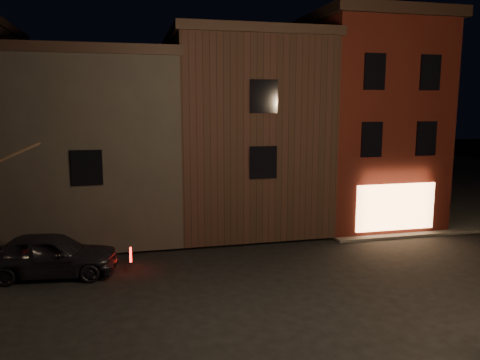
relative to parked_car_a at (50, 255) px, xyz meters
name	(u,v)px	position (x,y,z in m)	size (l,w,h in m)	color
ground	(265,298)	(7.02, -3.67, -0.81)	(120.00, 120.00, 0.00)	black
sidewalk_far_right	(427,179)	(27.02, 16.33, -0.75)	(30.00, 30.00, 0.12)	#2D2B28
corner_building	(358,119)	(15.02, 5.81, 4.59)	(6.50, 8.50, 10.50)	#42110B
row_building_a	(237,130)	(8.52, 6.83, 4.03)	(7.30, 10.30, 9.40)	black
row_building_b	(95,142)	(1.27, 6.83, 3.52)	(7.80, 10.30, 8.40)	black
parked_car_a	(50,255)	(0.00, 0.00, 0.00)	(1.91, 4.75, 1.62)	black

